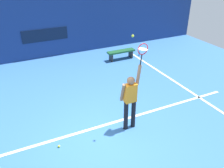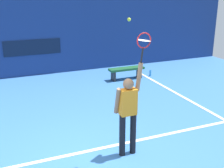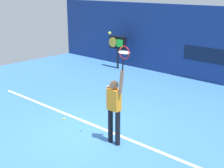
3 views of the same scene
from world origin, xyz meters
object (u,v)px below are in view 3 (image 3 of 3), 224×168
(tennis_player, at_px, (114,107))
(scoreboard_clock, at_px, (118,44))
(tennis_ball, at_px, (110,33))
(spare_ball, at_px, (64,119))
(tennis_racket, at_px, (124,54))

(tennis_player, xyz_separation_m, scoreboard_clock, (-5.28, 6.00, 0.19))
(tennis_player, bearing_deg, scoreboard_clock, 131.34)
(tennis_player, height_order, tennis_ball, tennis_ball)
(tennis_player, distance_m, scoreboard_clock, 7.99)
(scoreboard_clock, bearing_deg, spare_ball, -61.97)
(tennis_ball, bearing_deg, tennis_player, 59.00)
(tennis_ball, bearing_deg, tennis_racket, 14.00)
(tennis_ball, xyz_separation_m, scoreboard_clock, (-5.22, 6.09, -1.65))
(tennis_player, relative_size, spare_ball, 29.28)
(tennis_player, xyz_separation_m, spare_ball, (-2.12, 0.07, -0.98))
(scoreboard_clock, bearing_deg, tennis_player, -48.66)
(tennis_player, distance_m, tennis_ball, 1.84)
(tennis_ball, distance_m, scoreboard_clock, 8.19)
(spare_ball, bearing_deg, tennis_ball, -4.58)
(tennis_ball, xyz_separation_m, spare_ball, (-2.06, 0.16, -2.82))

